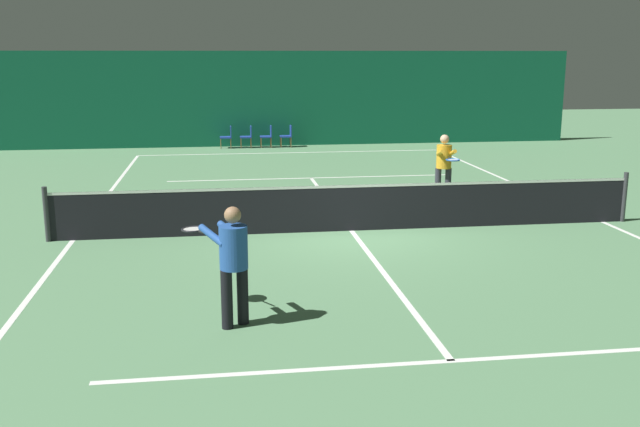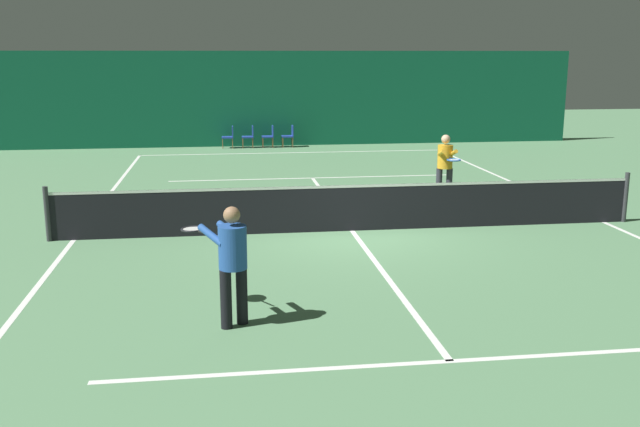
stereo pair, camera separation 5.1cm
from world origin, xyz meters
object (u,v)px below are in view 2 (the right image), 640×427
(player_far, at_px, (445,162))
(courtside_chair_1, at_px, (250,135))
(player_near, at_px, (231,257))
(courtside_chair_2, at_px, (270,135))
(courtside_chair_3, at_px, (289,134))
(courtside_chair_0, at_px, (229,135))
(tennis_net, at_px, (352,206))

(player_far, height_order, courtside_chair_1, player_far)
(player_near, bearing_deg, courtside_chair_2, -39.11)
(courtside_chair_1, distance_m, courtside_chair_2, 0.77)
(player_near, distance_m, player_far, 9.32)
(courtside_chair_2, relative_size, courtside_chair_3, 1.00)
(player_far, bearing_deg, courtside_chair_0, -148.64)
(tennis_net, relative_size, courtside_chair_2, 14.29)
(player_far, relative_size, courtside_chair_2, 1.92)
(player_far, relative_size, courtside_chair_1, 1.92)
(courtside_chair_0, relative_size, courtside_chair_3, 1.00)
(tennis_net, height_order, courtside_chair_0, tennis_net)
(tennis_net, xyz_separation_m, courtside_chair_2, (-0.75, 13.55, -0.03))
(courtside_chair_2, height_order, courtside_chair_3, same)
(tennis_net, height_order, courtside_chair_3, tennis_net)
(tennis_net, bearing_deg, courtside_chair_0, 99.59)
(player_far, relative_size, courtside_chair_3, 1.92)
(courtside_chair_1, xyz_separation_m, courtside_chair_3, (1.54, 0.00, 0.00))
(tennis_net, distance_m, courtside_chair_0, 13.75)
(courtside_chair_1, xyz_separation_m, courtside_chair_2, (0.77, 0.00, 0.00))
(player_near, distance_m, courtside_chair_2, 18.52)
(player_near, relative_size, courtside_chair_3, 1.93)
(courtside_chair_3, bearing_deg, courtside_chair_1, -90.00)
(player_near, relative_size, courtside_chair_1, 1.93)
(courtside_chair_2, distance_m, courtside_chair_3, 0.77)
(player_near, height_order, courtside_chair_1, player_near)
(player_far, height_order, courtside_chair_2, player_far)
(tennis_net, bearing_deg, courtside_chair_1, 96.40)
(courtside_chair_0, bearing_deg, courtside_chair_1, 90.00)
(player_far, xyz_separation_m, courtside_chair_1, (-4.34, 10.78, -0.46))
(player_far, distance_m, courtside_chair_1, 11.63)
(courtside_chair_0, relative_size, courtside_chair_2, 1.00)
(player_far, bearing_deg, courtside_chair_1, -152.07)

